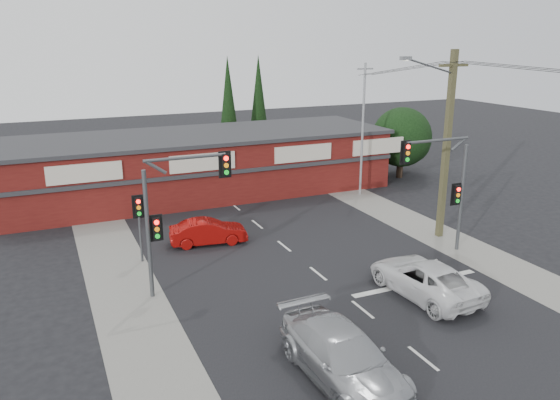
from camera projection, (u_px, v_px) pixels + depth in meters
name	position (u px, v px, depth m)	size (l,w,h in m)	color
ground	(331.00, 284.00, 24.29)	(120.00, 120.00, 0.00)	black
road_strip	(284.00, 246.00, 28.67)	(14.00, 70.00, 0.01)	black
verge_left	(118.00, 273.00, 25.36)	(3.00, 70.00, 0.02)	gray
verge_right	(416.00, 225.00, 31.98)	(3.00, 70.00, 0.02)	gray
stop_line	(416.00, 283.00, 24.33)	(6.50, 0.35, 0.01)	silver
white_suv	(424.00, 278.00, 23.10)	(2.49, 5.41, 1.50)	silver
silver_suv	(343.00, 357.00, 17.23)	(2.34, 5.76, 1.67)	#A6A8AB
red_sedan	(208.00, 232.00, 28.91)	(1.41, 4.04, 1.33)	#920B09
lane_dashes	(339.00, 290.00, 23.65)	(0.12, 36.14, 0.01)	silver
shop_building	(201.00, 163.00, 38.19)	(27.30, 8.40, 4.22)	#511210
tree_cluster	(400.00, 140.00, 42.72)	(5.90, 5.10, 5.50)	#2D2116
conifer_near	(228.00, 102.00, 45.14)	(1.80, 1.80, 9.25)	#2D2116
conifer_far	(259.00, 98.00, 48.25)	(1.80, 1.80, 9.25)	#2D2116
traffic_mast_left	(173.00, 205.00, 22.43)	(3.77, 0.27, 5.97)	#47494C
traffic_mast_right	(446.00, 178.00, 26.72)	(3.96, 0.27, 5.97)	#47494C
pedestal_signal	(139.00, 215.00, 26.07)	(0.55, 0.27, 3.38)	#47494C
utility_pole	(445.00, 140.00, 28.64)	(4.38, 0.59, 10.00)	brown
steel_pole	(363.00, 128.00, 36.98)	(1.20, 0.16, 9.00)	gray
power_lines	(542.00, 75.00, 22.86)	(2.01, 29.00, 1.22)	black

